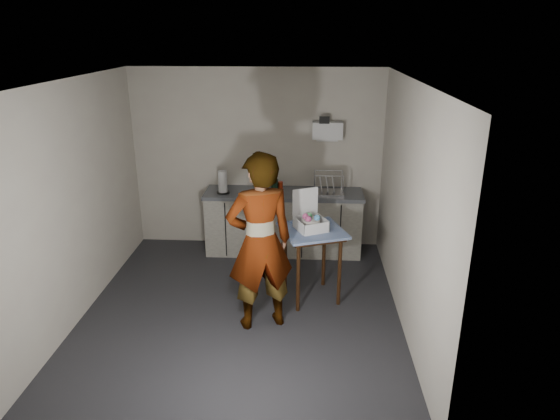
# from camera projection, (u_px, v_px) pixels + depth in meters

# --- Properties ---
(ground) EXTENTS (4.00, 4.00, 0.00)m
(ground) POSITION_uv_depth(u_px,v_px,m) (242.00, 311.00, 5.79)
(ground) COLOR #252529
(ground) RESTS_ON ground
(wall_back) EXTENTS (3.60, 0.02, 2.60)m
(wall_back) POSITION_uv_depth(u_px,v_px,m) (257.00, 160.00, 7.22)
(wall_back) COLOR beige
(wall_back) RESTS_ON ground
(wall_right) EXTENTS (0.02, 4.00, 2.60)m
(wall_right) POSITION_uv_depth(u_px,v_px,m) (408.00, 208.00, 5.26)
(wall_right) COLOR beige
(wall_right) RESTS_ON ground
(wall_left) EXTENTS (0.02, 4.00, 2.60)m
(wall_left) POSITION_uv_depth(u_px,v_px,m) (76.00, 202.00, 5.44)
(wall_left) COLOR beige
(wall_left) RESTS_ON ground
(ceiling) EXTENTS (3.60, 4.00, 0.01)m
(ceiling) POSITION_uv_depth(u_px,v_px,m) (235.00, 81.00, 4.91)
(ceiling) COLOR silver
(ceiling) RESTS_ON wall_back
(kitchen_counter) EXTENTS (2.24, 0.62, 0.91)m
(kitchen_counter) POSITION_uv_depth(u_px,v_px,m) (284.00, 224.00, 7.22)
(kitchen_counter) COLOR black
(kitchen_counter) RESTS_ON ground
(wall_shelf) EXTENTS (0.42, 0.18, 0.37)m
(wall_shelf) POSITION_uv_depth(u_px,v_px,m) (327.00, 131.00, 6.95)
(wall_shelf) COLOR white
(wall_shelf) RESTS_ON ground
(side_table) EXTENTS (0.88, 0.88, 0.89)m
(side_table) POSITION_uv_depth(u_px,v_px,m) (312.00, 238.00, 5.83)
(side_table) COLOR #37180C
(side_table) RESTS_ON ground
(standing_man) EXTENTS (0.83, 0.69, 1.95)m
(standing_man) POSITION_uv_depth(u_px,v_px,m) (260.00, 243.00, 5.21)
(standing_man) COLOR #B2A593
(standing_man) RESTS_ON ground
(soap_bottle) EXTENTS (0.13, 0.13, 0.28)m
(soap_bottle) POSITION_uv_depth(u_px,v_px,m) (275.00, 183.00, 6.97)
(soap_bottle) COLOR black
(soap_bottle) RESTS_ON kitchen_counter
(soda_can) EXTENTS (0.07, 0.07, 0.14)m
(soda_can) POSITION_uv_depth(u_px,v_px,m) (280.00, 187.00, 7.06)
(soda_can) COLOR red
(soda_can) RESTS_ON kitchen_counter
(dark_bottle) EXTENTS (0.06, 0.06, 0.21)m
(dark_bottle) POSITION_uv_depth(u_px,v_px,m) (259.00, 184.00, 7.04)
(dark_bottle) COLOR black
(dark_bottle) RESTS_ON kitchen_counter
(paper_towel) EXTENTS (0.18, 0.18, 0.32)m
(paper_towel) POSITION_uv_depth(u_px,v_px,m) (223.00, 183.00, 6.96)
(paper_towel) COLOR black
(paper_towel) RESTS_ON kitchen_counter
(dish_rack) EXTENTS (0.43, 0.32, 0.30)m
(dish_rack) POSITION_uv_depth(u_px,v_px,m) (328.00, 188.00, 6.98)
(dish_rack) COLOR silver
(dish_rack) RESTS_ON kitchen_counter
(bakery_box) EXTENTS (0.43, 0.44, 0.45)m
(bakery_box) POSITION_uv_depth(u_px,v_px,m) (310.00, 221.00, 5.77)
(bakery_box) COLOR white
(bakery_box) RESTS_ON side_table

